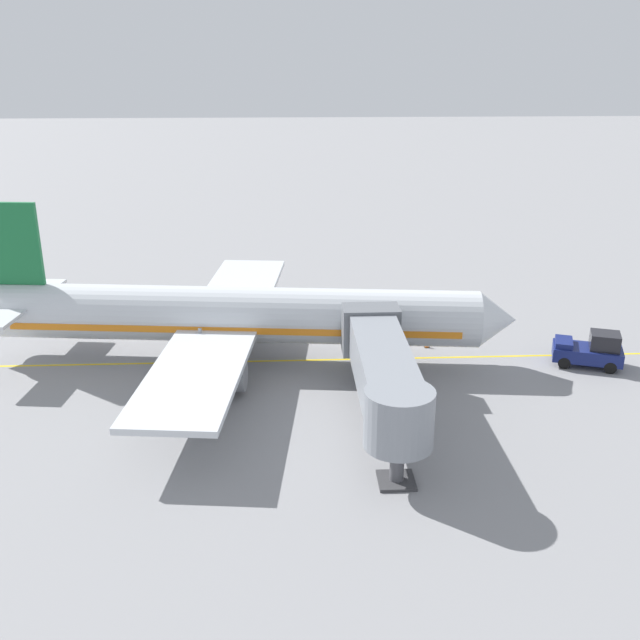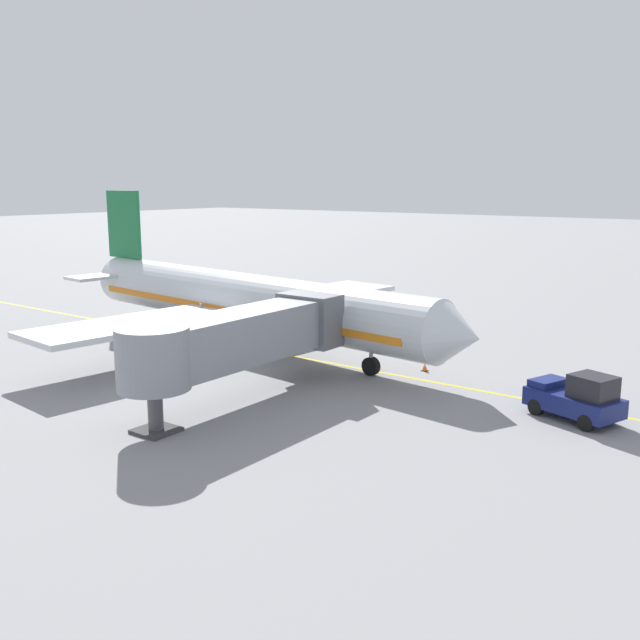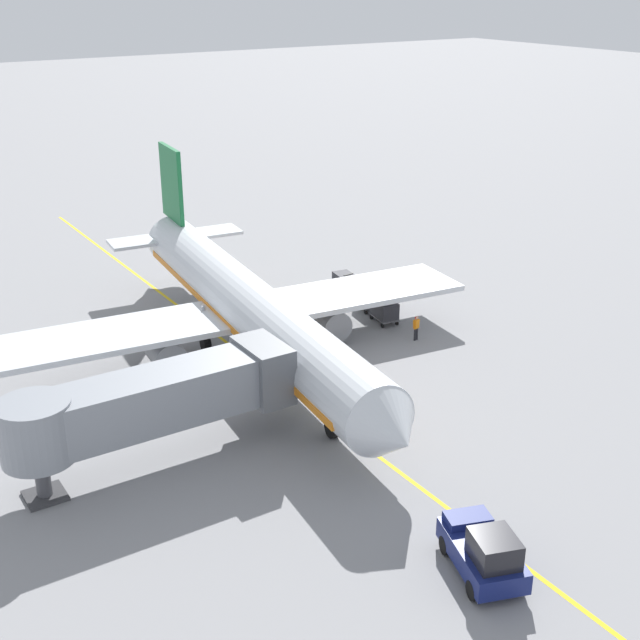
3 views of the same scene
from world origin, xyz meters
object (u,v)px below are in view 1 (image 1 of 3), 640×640
at_px(pushback_tractor, 590,350).
at_px(baggage_tug_lead, 185,297).
at_px(parked_airliner, 233,316).
at_px(baggage_cart_second_in_train, 214,297).
at_px(safety_cone_nose_left, 427,343).
at_px(baggage_cart_third_in_train, 173,296).
at_px(baggage_cart_front, 246,298).
at_px(ground_crew_wing_walker, 290,297).
at_px(jet_bridge, 383,370).

distance_m(pushback_tractor, baggage_tug_lead, 31.53).
distance_m(parked_airliner, baggage_cart_second_in_train, 11.32).
bearing_deg(baggage_cart_second_in_train, safety_cone_nose_left, 59.49).
xyz_separation_m(parked_airliner, safety_cone_nose_left, (-1.52, 13.52, -2.90)).
height_order(pushback_tractor, safety_cone_nose_left, pushback_tractor).
height_order(baggage_cart_third_in_train, safety_cone_nose_left, baggage_cart_third_in_train).
distance_m(baggage_tug_lead, baggage_cart_second_in_train, 2.49).
height_order(baggage_tug_lead, safety_cone_nose_left, baggage_tug_lead).
xyz_separation_m(baggage_cart_front, ground_crew_wing_walker, (0.06, 3.56, 0.00)).
distance_m(parked_airliner, pushback_tractor, 23.91).
relative_size(pushback_tractor, baggage_tug_lead, 1.86).
bearing_deg(parked_airliner, baggage_tug_lead, -157.58).
xyz_separation_m(parked_airliner, baggage_cart_third_in_train, (-11.19, -5.66, -2.24)).
distance_m(parked_airliner, jet_bridge, 13.24).
bearing_deg(baggage_cart_second_in_train, ground_crew_wing_walker, 84.96).
relative_size(jet_bridge, baggage_cart_second_in_train, 4.81).
distance_m(jet_bridge, baggage_tug_lead, 25.41).
distance_m(jet_bridge, baggage_cart_second_in_train, 23.66).
xyz_separation_m(parked_airliner, baggage_cart_second_in_train, (-10.85, -2.31, -2.24)).
bearing_deg(baggage_cart_third_in_train, baggage_cart_front, 82.20).
bearing_deg(baggage_tug_lead, parked_airliner, 22.42).
height_order(pushback_tractor, baggage_cart_third_in_train, pushback_tractor).
distance_m(jet_bridge, baggage_cart_front, 22.10).
distance_m(jet_bridge, pushback_tractor, 16.97).
distance_m(baggage_cart_front, baggage_cart_third_in_train, 6.04).
height_order(pushback_tractor, baggage_cart_front, pushback_tractor).
height_order(baggage_cart_second_in_train, baggage_cart_third_in_train, same).
bearing_deg(baggage_cart_third_in_train, baggage_tug_lead, 105.34).
distance_m(jet_bridge, safety_cone_nose_left, 12.75).
xyz_separation_m(pushback_tractor, ground_crew_wing_walker, (-12.46, -19.83, -0.15)).
relative_size(baggage_cart_second_in_train, baggage_cart_third_in_train, 1.00).
relative_size(ground_crew_wing_walker, safety_cone_nose_left, 2.86).
relative_size(parked_airliner, baggage_cart_second_in_train, 12.57).
bearing_deg(ground_crew_wing_walker, baggage_cart_second_in_train, -95.04).
height_order(parked_airliner, safety_cone_nose_left, parked_airliner).
xyz_separation_m(baggage_cart_third_in_train, ground_crew_wing_walker, (0.88, 9.55, 0.00)).
height_order(jet_bridge, baggage_tug_lead, jet_bridge).
bearing_deg(ground_crew_wing_walker, baggage_cart_front, -91.03).
xyz_separation_m(baggage_tug_lead, safety_cone_nose_left, (9.93, 18.25, -0.42)).
xyz_separation_m(baggage_tug_lead, baggage_cart_third_in_train, (0.26, -0.94, 0.24)).
bearing_deg(baggage_cart_third_in_train, ground_crew_wing_walker, 84.71).
bearing_deg(jet_bridge, pushback_tractor, 117.40).
bearing_deg(baggage_tug_lead, jet_bridge, 32.36).
height_order(jet_bridge, baggage_cart_second_in_train, jet_bridge).
bearing_deg(baggage_tug_lead, baggage_cart_front, 77.93).
bearing_deg(parked_airliner, baggage_cart_second_in_train, -167.97).
relative_size(parked_airliner, ground_crew_wing_walker, 22.10).
distance_m(baggage_tug_lead, ground_crew_wing_walker, 8.69).
bearing_deg(baggage_tug_lead, baggage_cart_second_in_train, 76.10).
distance_m(baggage_tug_lead, baggage_cart_third_in_train, 1.00).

